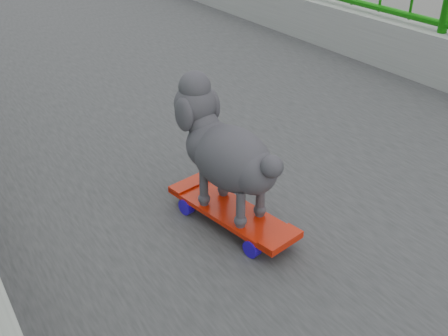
% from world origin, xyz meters
% --- Properties ---
extents(skateboard, '(0.25, 0.56, 0.07)m').
position_xyz_m(skateboard, '(-0.49, 3.40, 7.05)').
color(skateboard, red).
rests_on(skateboard, footbridge).
extents(poodle, '(0.27, 0.51, 0.43)m').
position_xyz_m(poodle, '(-0.50, 3.42, 7.30)').
color(poodle, '#343137').
rests_on(poodle, skateboard).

